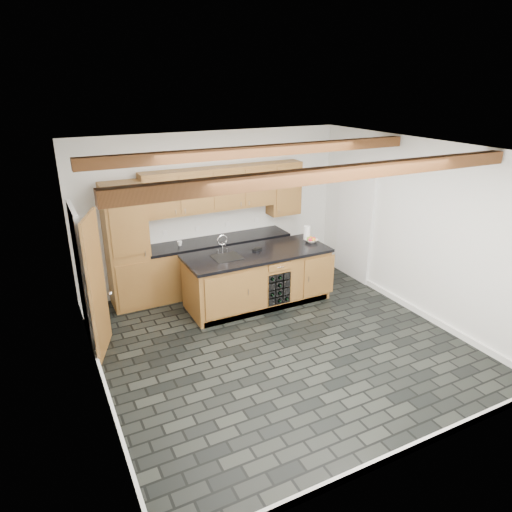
{
  "coord_description": "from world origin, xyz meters",
  "views": [
    {
      "loc": [
        -2.91,
        -5.05,
        3.61
      ],
      "look_at": [
        0.03,
        0.8,
        1.08
      ],
      "focal_mm": 32.0,
      "sensor_mm": 36.0,
      "label": 1
    }
  ],
  "objects_px": {
    "island": "(258,278)",
    "paper_towel": "(307,233)",
    "fruit_bowl": "(311,241)",
    "kitchen_scale": "(257,249)"
  },
  "relations": [
    {
      "from": "kitchen_scale",
      "to": "paper_towel",
      "type": "relative_size",
      "value": 0.72
    },
    {
      "from": "kitchen_scale",
      "to": "fruit_bowl",
      "type": "relative_size",
      "value": 0.81
    },
    {
      "from": "island",
      "to": "kitchen_scale",
      "type": "xyz_separation_m",
      "value": [
        0.03,
        0.09,
        0.49
      ]
    },
    {
      "from": "island",
      "to": "paper_towel",
      "type": "relative_size",
      "value": 9.91
    },
    {
      "from": "island",
      "to": "kitchen_scale",
      "type": "relative_size",
      "value": 13.86
    },
    {
      "from": "fruit_bowl",
      "to": "paper_towel",
      "type": "bearing_deg",
      "value": 88.08
    },
    {
      "from": "island",
      "to": "paper_towel",
      "type": "distance_m",
      "value": 1.24
    },
    {
      "from": "island",
      "to": "fruit_bowl",
      "type": "relative_size",
      "value": 11.17
    },
    {
      "from": "kitchen_scale",
      "to": "paper_towel",
      "type": "height_order",
      "value": "paper_towel"
    },
    {
      "from": "paper_towel",
      "to": "fruit_bowl",
      "type": "bearing_deg",
      "value": -91.92
    }
  ]
}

